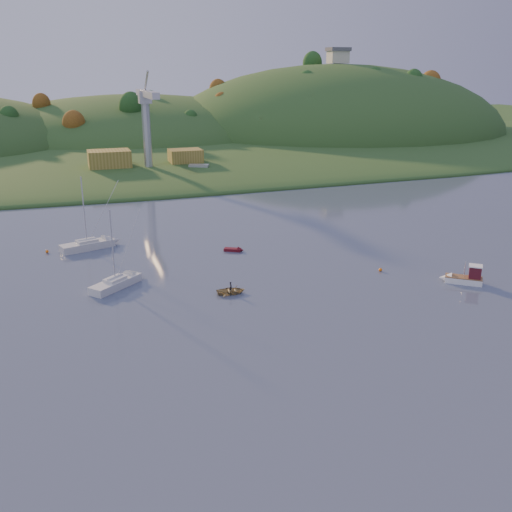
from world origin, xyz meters
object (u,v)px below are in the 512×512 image
object	(u,v)px
red_tender	(236,250)
canoe	(231,291)
fishing_boat	(461,277)
sailboat_near	(115,283)
sailboat_far	(87,245)

from	to	relation	value
red_tender	canoe	bearing A→B (deg)	-80.40
fishing_boat	red_tender	bearing A→B (deg)	-5.02
sailboat_near	sailboat_far	world-z (taller)	sailboat_far
fishing_boat	red_tender	distance (m)	34.36
sailboat_far	red_tender	bearing A→B (deg)	-39.85
sailboat_near	canoe	bearing A→B (deg)	-67.05
sailboat_near	sailboat_far	size ratio (longest dim) A/B	0.91
fishing_boat	canoe	distance (m)	31.62
fishing_boat	sailboat_near	distance (m)	46.96
canoe	red_tender	size ratio (longest dim) A/B	1.13
sailboat_near	red_tender	distance (m)	22.45
canoe	fishing_boat	bearing A→B (deg)	-96.40
canoe	red_tender	bearing A→B (deg)	-13.95
sailboat_far	red_tender	xyz separation A→B (m)	(22.61, -8.98, -0.54)
sailboat_near	red_tender	bearing A→B (deg)	-13.51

